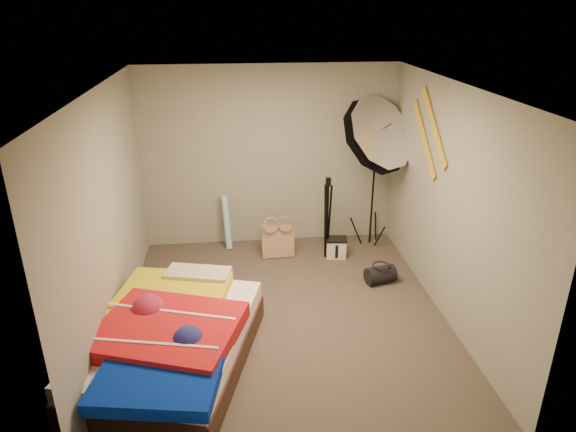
{
  "coord_description": "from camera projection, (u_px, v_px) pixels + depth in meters",
  "views": [
    {
      "loc": [
        -0.51,
        -4.81,
        3.23
      ],
      "look_at": [
        0.1,
        0.6,
        0.95
      ],
      "focal_mm": 32.0,
      "sensor_mm": 36.0,
      "label": 1
    }
  ],
  "objects": [
    {
      "name": "wall_stripe_upper",
      "position": [
        434.0,
        127.0,
        5.68
      ],
      "size": [
        0.02,
        0.91,
        0.78
      ],
      "primitive_type": "cube",
      "rotation": [
        0.7,
        0.0,
        0.0
      ],
      "color": "gold",
      "rests_on": "wall_right"
    },
    {
      "name": "floor",
      "position": [
        285.0,
        316.0,
        5.71
      ],
      "size": [
        4.0,
        4.0,
        0.0
      ],
      "primitive_type": "plane",
      "color": "#4D4439",
      "rests_on": "ground"
    },
    {
      "name": "camera_tripod",
      "position": [
        327.0,
        213.0,
        6.77
      ],
      "size": [
        0.06,
        0.06,
        1.14
      ],
      "color": "black",
      "rests_on": "floor"
    },
    {
      "name": "camera_case",
      "position": [
        336.0,
        248.0,
        6.97
      ],
      "size": [
        0.28,
        0.22,
        0.26
      ],
      "primitive_type": "cube",
      "rotation": [
        0.0,
        0.0,
        -0.13
      ],
      "color": "silver",
      "rests_on": "floor"
    },
    {
      "name": "wall_left",
      "position": [
        108.0,
        219.0,
        5.04
      ],
      "size": [
        0.0,
        4.0,
        4.0
      ],
      "primitive_type": "plane",
      "rotation": [
        1.57,
        0.0,
        1.57
      ],
      "color": "gray",
      "rests_on": "floor"
    },
    {
      "name": "wall_front",
      "position": [
        317.0,
        326.0,
        3.39
      ],
      "size": [
        3.5,
        0.0,
        3.5
      ],
      "primitive_type": "plane",
      "rotation": [
        -1.57,
        0.0,
        0.0
      ],
      "color": "gray",
      "rests_on": "floor"
    },
    {
      "name": "bed",
      "position": [
        171.0,
        340.0,
        4.83
      ],
      "size": [
        1.84,
        2.34,
        0.57
      ],
      "color": "#43281E",
      "rests_on": "floor"
    },
    {
      "name": "wrapping_roll",
      "position": [
        227.0,
        222.0,
        7.16
      ],
      "size": [
        0.15,
        0.23,
        0.76
      ],
      "primitive_type": "cylinder",
      "rotation": [
        -0.17,
        0.0,
        0.32
      ],
      "color": "#57C6DF",
      "rests_on": "floor"
    },
    {
      "name": "duffel_bag",
      "position": [
        380.0,
        275.0,
        6.34
      ],
      "size": [
        0.4,
        0.29,
        0.22
      ],
      "primitive_type": "cylinder",
      "rotation": [
        0.0,
        1.57,
        0.23
      ],
      "color": "black",
      "rests_on": "floor"
    },
    {
      "name": "photo_umbrella",
      "position": [
        375.0,
        137.0,
        6.63
      ],
      "size": [
        1.09,
        1.24,
        2.25
      ],
      "color": "black",
      "rests_on": "floor"
    },
    {
      "name": "wall_back",
      "position": [
        269.0,
        157.0,
        7.06
      ],
      "size": [
        3.5,
        0.0,
        3.5
      ],
      "primitive_type": "plane",
      "rotation": [
        1.57,
        0.0,
        0.0
      ],
      "color": "gray",
      "rests_on": "floor"
    },
    {
      "name": "wall_right",
      "position": [
        450.0,
        205.0,
        5.4
      ],
      "size": [
        0.0,
        4.0,
        4.0
      ],
      "primitive_type": "plane",
      "rotation": [
        1.57,
        0.0,
        -1.57
      ],
      "color": "gray",
      "rests_on": "floor"
    },
    {
      "name": "ceiling",
      "position": [
        285.0,
        87.0,
        4.74
      ],
      "size": [
        4.0,
        4.0,
        0.0
      ],
      "primitive_type": "plane",
      "rotation": [
        3.14,
        0.0,
        0.0
      ],
      "color": "silver",
      "rests_on": "wall_back"
    },
    {
      "name": "wall_stripe_lower",
      "position": [
        424.0,
        139.0,
        5.99
      ],
      "size": [
        0.02,
        0.91,
        0.78
      ],
      "primitive_type": "cube",
      "rotation": [
        0.7,
        0.0,
        0.0
      ],
      "color": "gold",
      "rests_on": "wall_right"
    },
    {
      "name": "tote_bag",
      "position": [
        278.0,
        241.0,
        6.98
      ],
      "size": [
        0.45,
        0.21,
        0.45
      ],
      "primitive_type": "cube",
      "rotation": [
        -0.14,
        0.0,
        0.06
      ],
      "color": "tan",
      "rests_on": "floor"
    }
  ]
}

